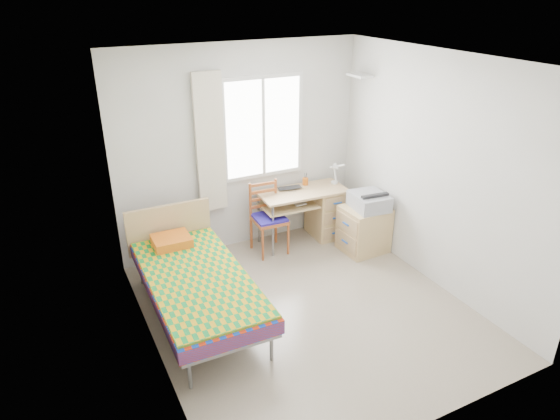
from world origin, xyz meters
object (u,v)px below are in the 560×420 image
object	(u,v)px
desk	(322,209)
printer	(369,201)
cabinet	(364,229)
chair	(268,213)
bed	(195,279)

from	to	relation	value
desk	printer	size ratio (longest dim) A/B	2.32
cabinet	printer	bearing A→B (deg)	-39.78
desk	chair	world-z (taller)	chair
bed	chair	bearing A→B (deg)	36.66
cabinet	chair	bearing A→B (deg)	150.71
bed	cabinet	distance (m)	2.41
desk	chair	xyz separation A→B (m)	(-0.82, -0.03, 0.12)
bed	desk	size ratio (longest dim) A/B	1.76
desk	chair	bearing A→B (deg)	-175.27
bed	chair	size ratio (longest dim) A/B	2.24
desk	chair	distance (m)	0.83
desk	printer	distance (m)	0.76
chair	printer	size ratio (longest dim) A/B	1.82
bed	desk	distance (m)	2.31
desk	cabinet	bearing A→B (deg)	-62.63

